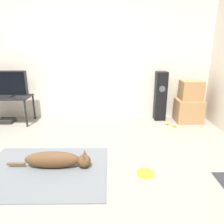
% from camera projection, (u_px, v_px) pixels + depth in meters
% --- Properties ---
extents(ground_plane, '(12.00, 12.00, 0.00)m').
position_uv_depth(ground_plane, '(66.00, 170.00, 2.72)').
color(ground_plane, gray).
extents(wall_back, '(8.00, 0.06, 2.55)m').
position_uv_depth(wall_back, '(82.00, 56.00, 4.34)').
color(wall_back, silver).
rests_on(wall_back, ground_plane).
extents(area_rug, '(1.55, 1.20, 0.01)m').
position_uv_depth(area_rug, '(45.00, 170.00, 2.70)').
color(area_rug, slate).
rests_on(area_rug, ground_plane).
extents(dog, '(1.06, 0.19, 0.22)m').
position_uv_depth(dog, '(57.00, 160.00, 2.74)').
color(dog, brown).
rests_on(dog, area_rug).
extents(frisbee, '(0.21, 0.21, 0.03)m').
position_uv_depth(frisbee, '(145.00, 173.00, 2.64)').
color(frisbee, yellow).
rests_on(frisbee, ground_plane).
extents(cardboard_box_lower, '(0.50, 0.42, 0.45)m').
position_uv_depth(cardboard_box_lower, '(188.00, 111.00, 4.36)').
color(cardboard_box_lower, '#A87A4C').
rests_on(cardboard_box_lower, ground_plane).
extents(cardboard_box_upper, '(0.41, 0.34, 0.37)m').
position_uv_depth(cardboard_box_upper, '(191.00, 90.00, 4.25)').
color(cardboard_box_upper, '#A87A4C').
rests_on(cardboard_box_upper, cardboard_box_lower).
extents(floor_speaker, '(0.22, 0.23, 0.98)m').
position_uv_depth(floor_speaker, '(160.00, 96.00, 4.40)').
color(floor_speaker, black).
rests_on(floor_speaker, ground_plane).
extents(tv_stand, '(0.99, 0.51, 0.53)m').
position_uv_depth(tv_stand, '(5.00, 100.00, 4.21)').
color(tv_stand, black).
rests_on(tv_stand, ground_plane).
extents(tv, '(0.94, 0.20, 0.49)m').
position_uv_depth(tv, '(2.00, 84.00, 4.12)').
color(tv, '#232326').
rests_on(tv, tv_stand).
extents(tennis_ball_by_boxes, '(0.07, 0.07, 0.07)m').
position_uv_depth(tennis_ball_by_boxes, '(174.00, 125.00, 4.11)').
color(tennis_ball_by_boxes, '#C6E033').
rests_on(tennis_ball_by_boxes, ground_plane).
extents(tennis_ball_near_speaker, '(0.07, 0.07, 0.07)m').
position_uv_depth(tennis_ball_near_speaker, '(167.00, 123.00, 4.23)').
color(tennis_ball_near_speaker, '#C6E033').
rests_on(tennis_ball_near_speaker, ground_plane).
extents(game_console, '(0.28, 0.25, 0.07)m').
position_uv_depth(game_console, '(7.00, 121.00, 4.35)').
color(game_console, black).
rests_on(game_console, ground_plane).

